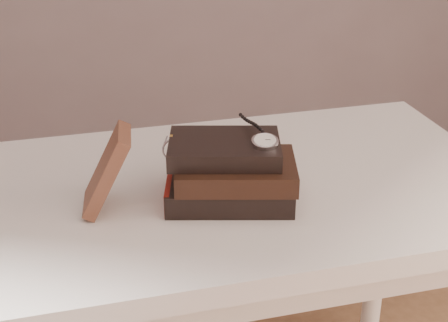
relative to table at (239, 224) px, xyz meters
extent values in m
cube|color=silver|center=(0.00, 0.00, 0.07)|extent=(1.00, 0.60, 0.04)
cube|color=white|center=(0.00, 0.00, 0.01)|extent=(0.88, 0.49, 0.08)
cylinder|color=white|center=(-0.45, 0.25, -0.30)|extent=(0.05, 0.05, 0.71)
cylinder|color=white|center=(0.45, 0.25, -0.30)|extent=(0.05, 0.05, 0.71)
cube|color=black|center=(-0.03, -0.06, 0.11)|extent=(0.25, 0.20, 0.04)
cube|color=beige|center=(-0.03, -0.06, 0.11)|extent=(0.24, 0.19, 0.03)
cube|color=gold|center=(-0.13, -0.01, 0.11)|extent=(0.01, 0.01, 0.04)
cube|color=maroon|center=(-0.14, -0.03, 0.11)|extent=(0.04, 0.14, 0.04)
cube|color=black|center=(-0.03, -0.07, 0.15)|extent=(0.23, 0.19, 0.04)
cube|color=beige|center=(-0.02, -0.07, 0.15)|extent=(0.22, 0.17, 0.03)
cube|color=gold|center=(-0.12, -0.02, 0.15)|extent=(0.01, 0.01, 0.04)
cube|color=black|center=(-0.04, -0.05, 0.18)|extent=(0.22, 0.18, 0.03)
cube|color=beige|center=(-0.04, -0.05, 0.18)|extent=(0.21, 0.16, 0.02)
cube|color=gold|center=(-0.13, 0.00, 0.18)|extent=(0.01, 0.01, 0.03)
cube|color=#48261B|center=(-0.24, -0.04, 0.16)|extent=(0.10, 0.10, 0.14)
cylinder|color=silver|center=(0.02, -0.09, 0.21)|extent=(0.06, 0.06, 0.02)
cylinder|color=white|center=(0.02, -0.09, 0.21)|extent=(0.05, 0.05, 0.01)
torus|color=silver|center=(0.02, -0.09, 0.21)|extent=(0.05, 0.05, 0.01)
cylinder|color=silver|center=(0.03, -0.06, 0.21)|extent=(0.01, 0.01, 0.01)
cube|color=black|center=(0.02, -0.08, 0.21)|extent=(0.00, 0.01, 0.00)
cube|color=black|center=(0.02, -0.09, 0.21)|extent=(0.01, 0.00, 0.00)
sphere|color=black|center=(0.03, -0.05, 0.21)|extent=(0.01, 0.01, 0.01)
sphere|color=black|center=(0.02, -0.04, 0.21)|extent=(0.01, 0.01, 0.01)
sphere|color=black|center=(0.02, -0.04, 0.21)|extent=(0.01, 0.01, 0.01)
sphere|color=black|center=(0.02, -0.03, 0.21)|extent=(0.01, 0.01, 0.01)
sphere|color=black|center=(0.02, -0.02, 0.21)|extent=(0.01, 0.01, 0.01)
sphere|color=black|center=(0.02, -0.01, 0.21)|extent=(0.01, 0.01, 0.01)
sphere|color=black|center=(0.02, 0.00, 0.21)|extent=(0.01, 0.01, 0.01)
sphere|color=black|center=(0.01, 0.01, 0.21)|extent=(0.01, 0.01, 0.01)
sphere|color=black|center=(0.01, 0.02, 0.21)|extent=(0.01, 0.01, 0.01)
sphere|color=black|center=(0.01, 0.02, 0.21)|extent=(0.01, 0.01, 0.01)
sphere|color=black|center=(0.01, 0.03, 0.21)|extent=(0.01, 0.01, 0.01)
torus|color=silver|center=(-0.11, 0.03, 0.15)|extent=(0.05, 0.02, 0.04)
torus|color=silver|center=(-0.07, 0.02, 0.15)|extent=(0.05, 0.02, 0.04)
cylinder|color=silver|center=(-0.09, 0.03, 0.16)|extent=(0.01, 0.01, 0.00)
cylinder|color=silver|center=(-0.12, 0.09, 0.15)|extent=(0.03, 0.10, 0.02)
cylinder|color=silver|center=(-0.04, 0.06, 0.15)|extent=(0.03, 0.10, 0.02)
camera|label=1|loc=(-0.31, -1.05, 0.67)|focal=53.42mm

